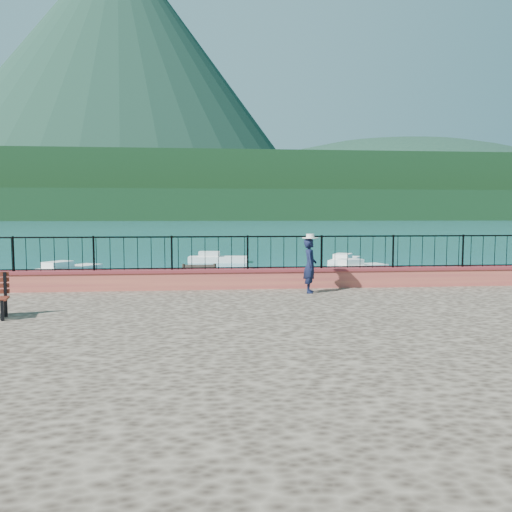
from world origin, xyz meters
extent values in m
plane|color=#19596B|center=(0.00, 0.00, 0.00)|extent=(2000.00, 2000.00, 0.00)
cube|color=#332821|center=(0.00, -6.00, 0.60)|extent=(30.00, 20.00, 1.20)
cube|color=#C96648|center=(0.00, 3.70, 1.49)|extent=(28.00, 0.46, 0.58)
cube|color=black|center=(0.00, 3.70, 2.25)|extent=(27.00, 0.05, 0.95)
cube|color=#2D231C|center=(-2.00, 12.00, 0.15)|extent=(2.00, 16.00, 0.30)
cube|color=black|center=(0.00, 300.00, 9.00)|extent=(900.00, 60.00, 18.00)
cube|color=black|center=(0.00, 360.00, 22.00)|extent=(900.00, 120.00, 44.00)
cone|color=#142D23|center=(-120.00, 700.00, 190.00)|extent=(560.00, 560.00, 380.00)
ellipsoid|color=#142D23|center=(220.00, 560.00, 0.00)|extent=(448.00, 384.00, 180.00)
imported|color=black|center=(1.36, 2.73, 1.96)|extent=(0.47, 0.61, 1.52)
cylinder|color=white|center=(1.36, 2.73, 2.78)|extent=(0.44, 0.44, 0.12)
cube|color=silver|center=(-3.56, 8.75, 0.40)|extent=(4.37, 2.13, 0.80)
cube|color=silver|center=(0.51, 9.66, 0.40)|extent=(3.56, 2.87, 0.80)
cube|color=silver|center=(7.38, 17.90, 0.40)|extent=(3.71, 2.32, 0.80)
cube|color=silver|center=(-9.49, 18.26, 0.40)|extent=(3.36, 4.31, 0.80)
cube|color=silver|center=(-0.79, 24.48, 0.40)|extent=(4.23, 1.68, 0.80)
cube|color=white|center=(7.78, 22.27, 0.40)|extent=(3.14, 4.37, 0.80)
camera|label=1|loc=(-1.43, -10.82, 3.36)|focal=35.00mm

